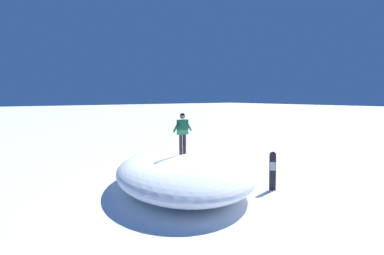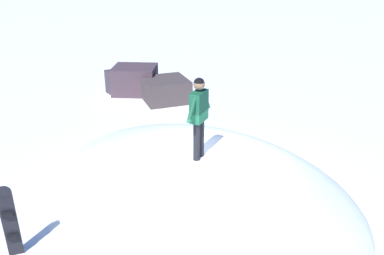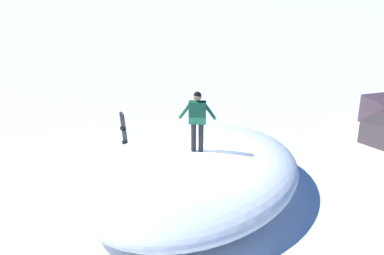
{
  "view_description": "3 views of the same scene",
  "coord_description": "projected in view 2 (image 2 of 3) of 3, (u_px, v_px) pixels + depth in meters",
  "views": [
    {
      "loc": [
        5.64,
        9.08,
        3.84
      ],
      "look_at": [
        -0.84,
        0.21,
        2.58
      ],
      "focal_mm": 24.97,
      "sensor_mm": 36.0,
      "label": 1
    },
    {
      "loc": [
        -6.96,
        -3.83,
        5.35
      ],
      "look_at": [
        -1.01,
        -0.12,
        2.4
      ],
      "focal_mm": 38.46,
      "sensor_mm": 36.0,
      "label": 2
    },
    {
      "loc": [
        1.82,
        -11.69,
        7.05
      ],
      "look_at": [
        -0.53,
        -0.31,
        2.32
      ],
      "focal_mm": 45.11,
      "sensor_mm": 36.0,
      "label": 3
    }
  ],
  "objects": [
    {
      "name": "ground",
      "position": [
        211.0,
        208.0,
        9.38
      ],
      "size": [
        240.0,
        240.0,
        0.0
      ],
      "primitive_type": "plane",
      "color": "white"
    },
    {
      "name": "snow_mound",
      "position": [
        199.0,
        192.0,
        8.64
      ],
      "size": [
        7.82,
        8.8,
        1.48
      ],
      "primitive_type": "ellipsoid",
      "rotation": [
        0.0,
        0.0,
        1.2
      ],
      "color": "white",
      "rests_on": "ground"
    },
    {
      "name": "snowboarder_standing",
      "position": [
        199.0,
        111.0,
        8.09
      ],
      "size": [
        1.03,
        0.27,
        1.7
      ],
      "color": "black",
      "rests_on": "snow_mound"
    },
    {
      "name": "snowboard_primary_upright",
      "position": [
        10.0,
        221.0,
        7.56
      ],
      "size": [
        0.31,
        0.29,
        1.6
      ],
      "color": "black",
      "rests_on": "ground"
    },
    {
      "name": "rock_outcrop",
      "position": [
        144.0,
        84.0,
        16.74
      ],
      "size": [
        2.38,
        3.94,
        1.12
      ],
      "color": "#3D383D",
      "rests_on": "ground"
    }
  ]
}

